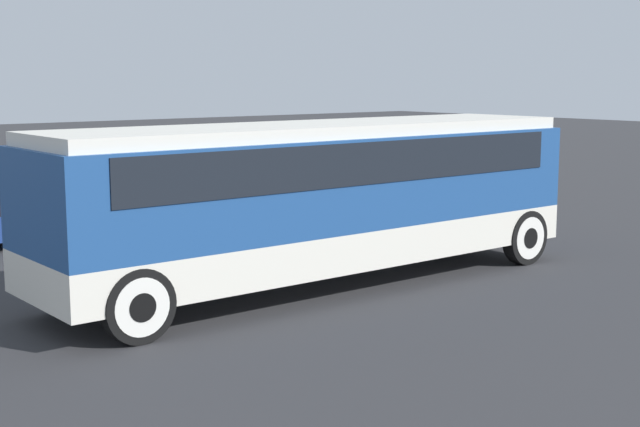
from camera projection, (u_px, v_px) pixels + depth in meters
ground_plane at (320, 285)px, 16.62m from camera, size 120.00×120.00×0.00m
tour_bus at (324, 188)px, 16.40m from camera, size 10.86×2.66×3.02m
parked_car_mid at (184, 190)px, 24.99m from camera, size 4.52×1.88×1.45m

